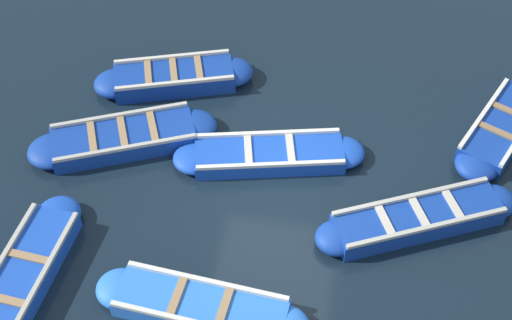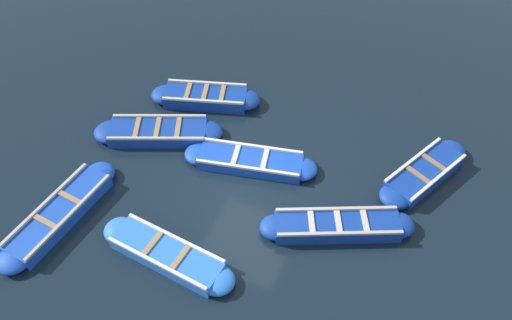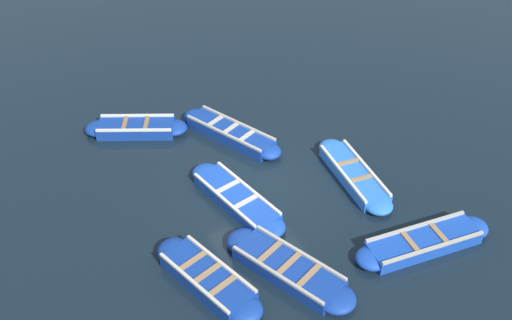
% 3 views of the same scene
% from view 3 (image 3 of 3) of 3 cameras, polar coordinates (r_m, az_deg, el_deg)
% --- Properties ---
extents(ground_plane, '(120.00, 120.00, 0.00)m').
position_cam_3_polar(ground_plane, '(17.30, 0.25, -2.69)').
color(ground_plane, black).
extents(boat_outer_left, '(2.33, 3.83, 0.42)m').
position_cam_3_polar(boat_outer_left, '(14.90, 3.10, -10.30)').
color(boat_outer_left, navy).
rests_on(boat_outer_left, ground).
extents(boat_bow_out, '(3.33, 2.20, 0.43)m').
position_cam_3_polar(boat_bow_out, '(19.75, -11.34, 3.01)').
color(boat_bow_out, navy).
rests_on(boat_bow_out, ground).
extents(boat_tucked, '(2.29, 3.81, 0.44)m').
position_cam_3_polar(boat_tucked, '(19.12, -2.42, 2.56)').
color(boat_tucked, navy).
rests_on(boat_tucked, ground).
extents(boat_near_quay, '(3.91, 1.18, 0.42)m').
position_cam_3_polar(boat_near_quay, '(16.06, 15.66, -7.57)').
color(boat_near_quay, '#1947B7').
rests_on(boat_near_quay, ground).
extents(boat_end_of_row, '(1.13, 3.70, 0.39)m').
position_cam_3_polar(boat_end_of_row, '(17.73, 9.30, -1.39)').
color(boat_end_of_row, blue).
rests_on(boat_end_of_row, ground).
extents(boat_stern_in, '(1.87, 3.53, 0.47)m').
position_cam_3_polar(boat_stern_in, '(14.68, -4.63, -11.20)').
color(boat_stern_in, navy).
rests_on(boat_stern_in, ground).
extents(boat_outer_right, '(1.62, 3.85, 0.38)m').
position_cam_3_polar(boat_outer_right, '(16.73, -1.88, -3.68)').
color(boat_outer_right, '#1947B7').
rests_on(boat_outer_right, ground).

